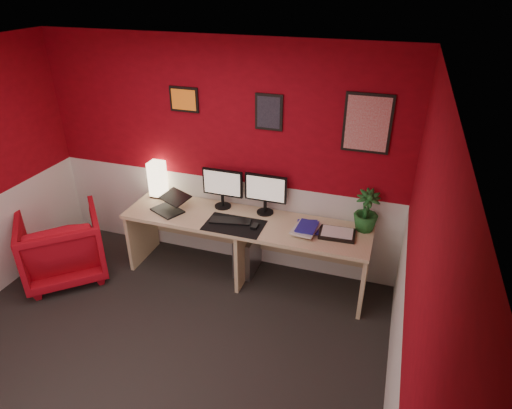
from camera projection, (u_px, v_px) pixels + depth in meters
name	position (u px, v px, depth m)	size (l,w,h in m)	color
ground	(148.00, 361.00, 3.84)	(4.00, 3.50, 0.01)	black
ceiling	(100.00, 68.00, 2.66)	(4.00, 3.50, 0.01)	white
wall_back	(219.00, 157.00, 4.72)	(4.00, 0.01, 2.50)	maroon
wall_right	(410.00, 297.00, 2.70)	(0.01, 3.50, 2.50)	maroon
wainscot_back	(221.00, 218.00, 5.07)	(4.00, 0.01, 1.00)	silver
wainscot_right	(392.00, 381.00, 3.05)	(0.01, 3.50, 1.00)	silver
desk	(245.00, 250.00, 4.73)	(2.60, 0.65, 0.73)	#CEB884
shoji_lamp	(158.00, 180.00, 4.96)	(0.16, 0.16, 0.40)	#FFE5B2
laptop	(167.00, 202.00, 4.68)	(0.33, 0.23, 0.22)	black
monitor_left	(222.00, 183.00, 4.69)	(0.45, 0.06, 0.58)	black
monitor_right	(265.00, 188.00, 4.56)	(0.45, 0.06, 0.58)	black
desk_mat	(234.00, 225.00, 4.47)	(0.60, 0.38, 0.01)	black
keyboard	(230.00, 221.00, 4.52)	(0.42, 0.14, 0.02)	black
mouse	(255.00, 226.00, 4.41)	(0.06, 0.10, 0.03)	black
book_bottom	(298.00, 227.00, 4.41)	(0.21, 0.28, 0.03)	#232096
book_middle	(295.00, 226.00, 4.38)	(0.23, 0.31, 0.02)	silver
book_top	(298.00, 225.00, 4.35)	(0.19, 0.26, 0.02)	#232096
zen_tray	(337.00, 234.00, 4.30)	(0.35, 0.25, 0.03)	black
potted_plant	(366.00, 211.00, 4.30)	(0.24, 0.24, 0.43)	#19591E
pc_tower	(248.00, 252.00, 4.93)	(0.20, 0.45, 0.45)	#99999E
armchair	(62.00, 246.00, 4.77)	(0.81, 0.83, 0.76)	#B10915
art_left	(184.00, 99.00, 4.52)	(0.32, 0.02, 0.26)	orange
art_center	(269.00, 112.00, 4.29)	(0.28, 0.02, 0.36)	black
art_right	(367.00, 124.00, 4.04)	(0.44, 0.02, 0.56)	red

